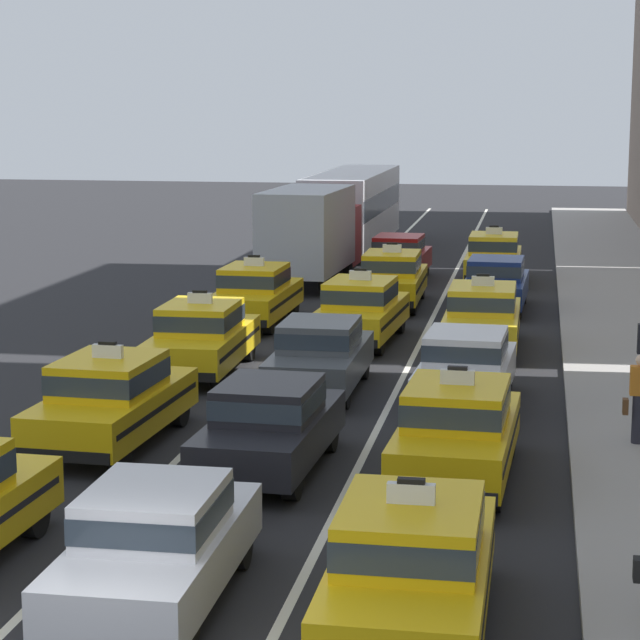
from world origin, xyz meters
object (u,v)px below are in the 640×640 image
(box_truck_left_fifth, at_px, (312,232))
(sedan_center_sixth, at_px, (399,256))
(taxi_center_fourth, at_px, (361,309))
(sedan_center_second, at_px, (270,424))
(sedan_right_fifth, at_px, (496,282))
(taxi_left_fourth, at_px, (255,293))
(taxi_center_fifth, at_px, (392,278))
(taxi_left_second, at_px, (111,399))
(sedan_center_nearest, at_px, (156,542))
(taxi_right_fourth, at_px, (482,316))
(taxi_right_sixth, at_px, (494,257))
(taxi_left_third, at_px, (202,336))
(bus_left_sixth, at_px, (353,206))
(sedan_center_third, at_px, (320,354))
(taxi_right_nearest, at_px, (411,564))
(taxi_right_second, at_px, (457,429))
(pedestrian_mid_block, at_px, (639,399))
(sedan_right_third, at_px, (466,366))

(box_truck_left_fifth, bearing_deg, sedan_center_sixth, 21.97)
(taxi_center_fourth, bearing_deg, sedan_center_second, -89.59)
(sedan_center_sixth, height_order, sedan_right_fifth, same)
(taxi_left_fourth, bearing_deg, taxi_center_fourth, -33.62)
(taxi_center_fifth, bearing_deg, taxi_left_second, -101.15)
(sedan_center_nearest, xyz_separation_m, taxi_right_fourth, (3.24, 16.99, 0.03))
(taxi_left_fourth, height_order, taxi_right_sixth, same)
(taxi_left_third, xyz_separation_m, taxi_center_fourth, (3.08, 4.30, 0.00))
(box_truck_left_fifth, distance_m, taxi_center_fourth, 10.65)
(taxi_left_fourth, height_order, box_truck_left_fifth, box_truck_left_fifth)
(bus_left_sixth, bearing_deg, taxi_left_fourth, -90.40)
(taxi_left_fourth, height_order, sedan_center_third, taxi_left_fourth)
(taxi_left_fourth, bearing_deg, taxi_right_nearest, -72.22)
(taxi_center_fifth, bearing_deg, taxi_right_fourth, -64.71)
(sedan_center_sixth, distance_m, taxi_right_second, 23.07)
(sedan_center_sixth, bearing_deg, sedan_center_third, -89.38)
(taxi_center_fourth, xyz_separation_m, taxi_right_sixth, (2.96, 11.55, 0.00))
(taxi_left_second, bearing_deg, sedan_center_sixth, 82.58)
(sedan_center_nearest, bearing_deg, pedestrian_mid_block, 52.22)
(taxi_left_fourth, distance_m, taxi_center_fourth, 3.95)
(bus_left_sixth, relative_size, taxi_right_sixth, 2.46)
(bus_left_sixth, height_order, pedestrian_mid_block, bus_left_sixth)
(bus_left_sixth, xyz_separation_m, sedan_right_third, (6.25, -26.34, -0.97))
(taxi_right_nearest, relative_size, sedan_right_third, 1.04)
(sedan_center_second, bearing_deg, taxi_left_second, 160.45)
(taxi_left_third, bearing_deg, taxi_right_nearest, -65.33)
(taxi_center_fourth, bearing_deg, taxi_right_fourth, -8.85)
(taxi_right_fourth, relative_size, pedestrian_mid_block, 2.82)
(taxi_right_fourth, bearing_deg, sedan_center_second, -105.36)
(taxi_left_fourth, height_order, pedestrian_mid_block, taxi_left_fourth)
(sedan_right_third, bearing_deg, sedan_right_fifth, 89.19)
(bus_left_sixth, distance_m, sedan_right_fifth, 15.69)
(taxi_left_second, distance_m, sedan_center_nearest, 7.62)
(taxi_center_fifth, distance_m, taxi_right_second, 17.69)
(taxi_left_fourth, bearing_deg, bus_left_sixth, 89.60)
(sedan_center_second, distance_m, taxi_center_fourth, 11.60)
(pedestrian_mid_block, bearing_deg, sedan_center_second, -158.84)
(taxi_right_fourth, bearing_deg, sedan_center_sixth, 106.15)
(sedan_center_nearest, bearing_deg, sedan_center_second, 88.22)
(taxi_left_second, bearing_deg, taxi_center_fourth, 73.47)
(sedan_right_third, distance_m, sedan_right_fifth, 12.06)
(taxi_left_second, relative_size, sedan_center_nearest, 1.08)
(box_truck_left_fifth, xyz_separation_m, sedan_center_second, (3.21, -21.74, -0.93))
(sedan_center_third, bearing_deg, taxi_left_second, -122.07)
(taxi_left_third, xyz_separation_m, pedestrian_mid_block, (9.40, -4.89, 0.08))
(taxi_left_second, height_order, pedestrian_mid_block, taxi_left_second)
(sedan_center_nearest, relative_size, taxi_right_fourth, 0.95)
(taxi_left_fourth, xyz_separation_m, box_truck_left_fifth, (0.17, 7.95, 0.90))
(taxi_left_third, relative_size, pedestrian_mid_block, 2.83)
(taxi_center_fifth, distance_m, sedan_right_fifth, 3.14)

